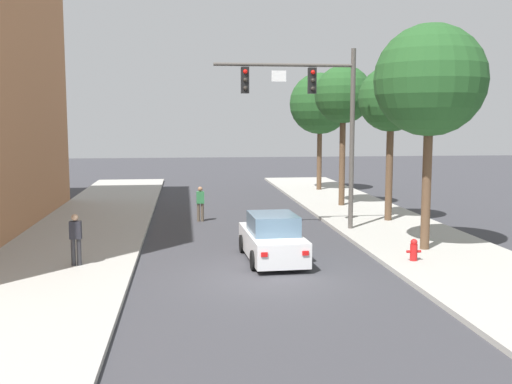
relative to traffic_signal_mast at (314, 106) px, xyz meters
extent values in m
plane|color=#38383D|center=(-2.98, -7.19, -5.31)|extent=(120.00, 120.00, 0.00)
cube|color=#A8A59E|center=(-9.48, -7.19, -5.23)|extent=(5.00, 60.00, 0.15)
cube|color=#A8A59E|center=(3.52, -7.19, -5.23)|extent=(5.00, 60.00, 0.15)
cylinder|color=#514C47|center=(1.62, 0.01, -1.41)|extent=(0.20, 0.20, 7.50)
cylinder|color=#514C47|center=(-1.26, 0.01, 1.64)|extent=(5.77, 0.14, 0.14)
cube|color=black|center=(-0.11, 0.01, 1.02)|extent=(0.32, 0.28, 1.05)
sphere|color=red|center=(-0.11, -0.14, 1.35)|extent=(0.18, 0.18, 0.18)
sphere|color=#2D2823|center=(-0.11, -0.14, 1.02)|extent=(0.18, 0.18, 0.18)
sphere|color=#2D2823|center=(-0.11, -0.14, 0.69)|extent=(0.18, 0.18, 0.18)
cube|color=black|center=(-2.88, 0.01, 1.02)|extent=(0.32, 0.28, 1.05)
sphere|color=red|center=(-2.88, -0.14, 1.35)|extent=(0.18, 0.18, 0.18)
sphere|color=#2D2823|center=(-2.88, -0.14, 1.02)|extent=(0.18, 0.18, 0.18)
sphere|color=#2D2823|center=(-2.88, -0.14, 0.69)|extent=(0.18, 0.18, 0.18)
cube|color=white|center=(-1.49, -0.01, 1.19)|extent=(0.60, 0.03, 0.44)
cube|color=silver|center=(-2.45, -4.72, -4.75)|extent=(1.87, 4.27, 0.80)
cube|color=slate|center=(-2.44, -4.87, -4.03)|extent=(1.58, 2.06, 0.64)
cylinder|color=black|center=(-3.31, -3.46, -4.99)|extent=(0.25, 0.65, 0.64)
cylinder|color=black|center=(-1.70, -3.39, -4.99)|extent=(0.25, 0.65, 0.64)
cylinder|color=black|center=(-3.20, -6.06, -4.99)|extent=(0.25, 0.65, 0.64)
cylinder|color=black|center=(-1.59, -5.99, -4.99)|extent=(0.25, 0.65, 0.64)
cube|color=red|center=(-3.00, -6.87, -4.63)|extent=(0.20, 0.05, 0.14)
cube|color=red|center=(-1.73, -6.82, -4.63)|extent=(0.20, 0.05, 0.14)
cylinder|color=#333338|center=(-8.88, -5.34, -4.73)|extent=(0.14, 0.14, 0.85)
cylinder|color=#333338|center=(-8.70, -5.34, -4.73)|extent=(0.14, 0.14, 0.85)
cube|color=#26262D|center=(-8.79, -5.34, -4.03)|extent=(0.36, 0.22, 0.56)
sphere|color=tan|center=(-8.79, -5.34, -3.63)|extent=(0.22, 0.22, 0.22)
cylinder|color=brown|center=(-4.73, 3.40, -4.88)|extent=(0.14, 0.14, 0.85)
cylinder|color=brown|center=(-4.55, 3.40, -4.88)|extent=(0.14, 0.14, 0.85)
cube|color=#337F47|center=(-4.64, 3.40, -4.18)|extent=(0.36, 0.22, 0.56)
sphere|color=#9E7051|center=(-4.64, 3.40, -3.78)|extent=(0.22, 0.22, 0.22)
cylinder|color=red|center=(2.04, -6.00, -4.88)|extent=(0.24, 0.24, 0.55)
sphere|color=red|center=(2.04, -6.00, -4.55)|extent=(0.22, 0.22, 0.22)
cylinder|color=red|center=(1.86, -6.00, -4.85)|extent=(0.12, 0.09, 0.09)
cylinder|color=red|center=(2.22, -6.00, -4.85)|extent=(0.12, 0.09, 0.09)
cylinder|color=brown|center=(3.11, -4.33, -2.92)|extent=(0.32, 0.32, 4.48)
sphere|color=#235123|center=(3.11, -4.33, 0.78)|extent=(3.87, 3.87, 3.87)
cylinder|color=brown|center=(3.93, 1.84, -2.95)|extent=(0.32, 0.32, 4.42)
sphere|color=#235123|center=(3.93, 1.84, 0.37)|extent=(2.96, 2.96, 2.96)
cylinder|color=brown|center=(3.08, 6.90, -2.76)|extent=(0.32, 0.32, 4.79)
sphere|color=#235123|center=(3.08, 6.90, 0.78)|extent=(3.06, 3.06, 3.06)
cylinder|color=brown|center=(3.53, 14.31, -3.07)|extent=(0.32, 0.32, 4.18)
sphere|color=#235123|center=(3.53, 14.31, 0.52)|extent=(4.00, 4.00, 4.00)
camera|label=1|loc=(-5.35, -24.26, -0.63)|focal=41.73mm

